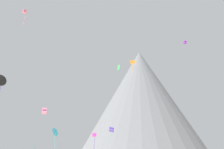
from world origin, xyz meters
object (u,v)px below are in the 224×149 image
object	(u,v)px
rock_massif	(141,114)
kite_indigo_low	(112,130)
kite_green_high	(119,67)
kite_black_mid	(0,80)
kite_cyan_low	(55,132)
kite_rainbow_high	(25,12)
kite_pink_mid	(44,111)
kite_orange_mid	(133,63)
kite_teal_low	(34,149)
kite_magenta_low	(94,137)
kite_violet_high	(185,42)

from	to	relation	value
rock_massif	kite_indigo_low	bearing A→B (deg)	-97.99
kite_green_high	kite_black_mid	size ratio (longest dim) A/B	0.35
kite_cyan_low	kite_rainbow_high	distance (m)	29.29
kite_indigo_low	kite_pink_mid	xyz separation A→B (m)	(-15.52, 3.52, 4.83)
kite_pink_mid	kite_black_mid	bearing A→B (deg)	-128.97
kite_indigo_low	kite_orange_mid	distance (m)	15.79
rock_massif	kite_teal_low	world-z (taller)	rock_massif
kite_cyan_low	kite_magenta_low	world-z (taller)	kite_cyan_low
kite_indigo_low	kite_black_mid	world-z (taller)	kite_black_mid
kite_green_high	kite_pink_mid	xyz separation A→B (m)	(-16.82, -5.61, -12.47)
kite_green_high	kite_black_mid	distance (m)	29.51
kite_indigo_low	kite_green_high	xyz separation A→B (m)	(1.30, 9.13, 17.30)
kite_magenta_low	kite_pink_mid	world-z (taller)	kite_pink_mid
rock_massif	kite_cyan_low	xyz separation A→B (m)	(-23.96, -67.11, -17.31)
kite_cyan_low	kite_pink_mid	size ratio (longest dim) A/B	3.46
kite_pink_mid	kite_violet_high	xyz separation A→B (m)	(37.22, 16.84, 24.84)
kite_indigo_low	kite_violet_high	bearing A→B (deg)	-39.26
kite_orange_mid	kite_cyan_low	bearing A→B (deg)	24.36
kite_pink_mid	kite_rainbow_high	distance (m)	23.85
kite_rainbow_high	kite_green_high	bearing A→B (deg)	-14.79
kite_indigo_low	kite_pink_mid	distance (m)	16.63
kite_orange_mid	kite_black_mid	size ratio (longest dim) A/B	0.75
kite_teal_low	kite_violet_high	bearing A→B (deg)	132.38
kite_magenta_low	kite_rainbow_high	xyz separation A→B (m)	(-15.03, -18.48, 26.91)
rock_massif	kite_rainbow_high	size ratio (longest dim) A/B	16.94
kite_pink_mid	kite_orange_mid	distance (m)	22.82
kite_pink_mid	kite_teal_low	xyz separation A→B (m)	(-3.78, 6.66, -7.89)
kite_green_high	kite_orange_mid	bearing A→B (deg)	-1.26
kite_rainbow_high	kite_violet_high	size ratio (longest dim) A/B	3.78
kite_rainbow_high	kite_black_mid	xyz separation A→B (m)	(-0.29, -5.91, -19.02)
kite_pink_mid	kite_cyan_low	bearing A→B (deg)	45.94
kite_violet_high	kite_magenta_low	bearing A→B (deg)	-19.38
kite_indigo_low	kite_pink_mid	size ratio (longest dim) A/B	0.85
kite_magenta_low	kite_orange_mid	distance (m)	23.36
kite_pink_mid	kite_violet_high	bearing A→B (deg)	9.65
kite_cyan_low	kite_magenta_low	bearing A→B (deg)	-21.46
kite_magenta_low	kite_green_high	xyz separation A→B (m)	(6.80, -7.02, 16.81)
kite_cyan_low	kite_black_mid	world-z (taller)	kite_black_mid
rock_massif	kite_teal_low	bearing A→B (deg)	-114.91
kite_orange_mid	kite_teal_low	xyz separation A→B (m)	(-24.04, 9.18, -18.08)
kite_green_high	kite_cyan_low	bearing A→B (deg)	-106.13
kite_cyan_low	kite_green_high	distance (m)	22.50
kite_green_high	kite_teal_low	distance (m)	28.98
rock_massif	kite_black_mid	xyz separation A→B (m)	(-31.23, -82.37, -9.46)
kite_green_high	kite_pink_mid	bearing A→B (deg)	-95.79
rock_massif	kite_indigo_low	xyz separation A→B (m)	(-10.41, -74.13, -17.84)
kite_violet_high	kite_teal_low	bearing A→B (deg)	-14.23
kite_green_high	kite_black_mid	bearing A→B (deg)	-76.09
kite_black_mid	kite_violet_high	bearing A→B (deg)	-8.82
kite_green_high	kite_magenta_low	bearing A→B (deg)	-160.15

